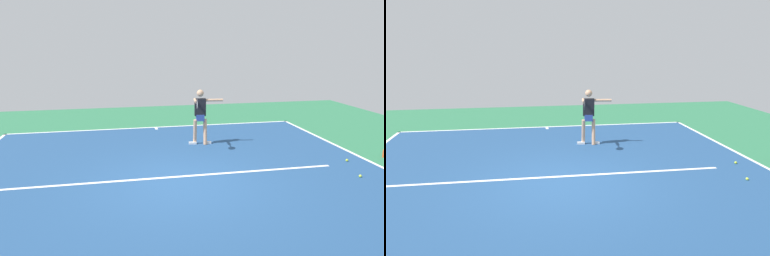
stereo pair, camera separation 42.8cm
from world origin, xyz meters
The scene contains 8 objects.
ground_plane centered at (0.00, 0.00, 0.00)m, with size 19.95×19.95×0.00m, color #2D754C.
court_surface centered at (0.00, 0.00, 0.00)m, with size 10.53×11.16×0.00m, color navy.
court_line_baseline_near centered at (0.00, -5.53, 0.00)m, with size 10.53×0.10×0.01m, color white.
court_line_service centered at (0.00, -0.39, 0.00)m, with size 7.90×0.10×0.01m, color white.
court_line_centre_mark centered at (0.00, -5.33, 0.00)m, with size 0.10×0.30×0.01m, color white.
tennis_player centered at (-1.13, -2.98, 0.98)m, with size 1.05×1.15×1.72m.
tennis_ball_far_corner centered at (-4.22, 0.50, 0.03)m, with size 0.07×0.07×0.07m, color #C6E53D.
tennis_ball_near_service_line centered at (-4.61, -0.60, 0.03)m, with size 0.07×0.07×0.07m, color #CCE033.
Camera 2 is at (0.86, 7.64, 3.15)m, focal length 33.75 mm.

